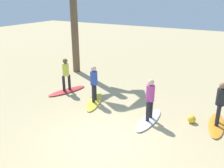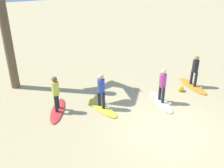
# 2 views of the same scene
# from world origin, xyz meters

# --- Properties ---
(ground_plane) EXTENTS (60.00, 60.00, 0.00)m
(ground_plane) POSITION_xyz_m (0.00, 0.00, 0.00)
(ground_plane) COLOR tan
(surfboard_orange) EXTENTS (0.77, 2.15, 0.09)m
(surfboard_orange) POSITION_xyz_m (-3.11, -2.96, 0.04)
(surfboard_orange) COLOR orange
(surfboard_orange) RESTS_ON ground
(surfer_orange) EXTENTS (0.32, 0.46, 1.64)m
(surfer_orange) POSITION_xyz_m (-3.11, -2.96, 1.04)
(surfer_orange) COLOR #232328
(surfer_orange) RESTS_ON surfboard_orange
(surfboard_white) EXTENTS (0.59, 2.11, 0.09)m
(surfboard_white) POSITION_xyz_m (-0.76, -2.04, 0.04)
(surfboard_white) COLOR white
(surfboard_white) RESTS_ON ground
(surfer_white) EXTENTS (0.32, 0.46, 1.64)m
(surfer_white) POSITION_xyz_m (-0.76, -2.04, 1.04)
(surfer_white) COLOR #232328
(surfer_white) RESTS_ON surfboard_white
(surfboard_yellow) EXTENTS (1.26, 2.16, 0.09)m
(surfboard_yellow) POSITION_xyz_m (2.05, -2.45, 0.04)
(surfboard_yellow) COLOR yellow
(surfboard_yellow) RESTS_ON ground
(surfer_yellow) EXTENTS (0.32, 0.44, 1.64)m
(surfer_yellow) POSITION_xyz_m (2.05, -2.45, 1.04)
(surfer_yellow) COLOR #232328
(surfer_yellow) RESTS_ON surfboard_yellow
(surfboard_red) EXTENTS (1.19, 2.17, 0.09)m
(surfboard_red) POSITION_xyz_m (3.99, -2.85, 0.04)
(surfboard_red) COLOR red
(surfboard_red) RESTS_ON ground
(surfer_red) EXTENTS (0.32, 0.44, 1.64)m
(surfer_red) POSITION_xyz_m (3.99, -2.85, 1.04)
(surfer_red) COLOR #232328
(surfer_red) RESTS_ON surfboard_red
(beach_ball) EXTENTS (0.31, 0.31, 0.31)m
(beach_ball) POSITION_xyz_m (-2.24, -2.73, 0.16)
(beach_ball) COLOR yellow
(beach_ball) RESTS_ON ground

